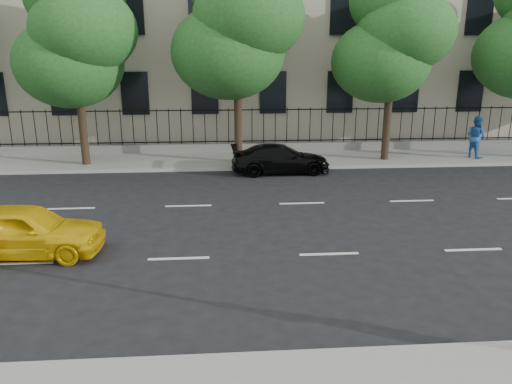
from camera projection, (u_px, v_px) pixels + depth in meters
ground at (353, 300)px, 10.96m from camera, size 120.00×120.00×0.00m
far_sidewalk at (279, 159)px, 24.34m from camera, size 60.00×4.00×0.15m
lane_markings at (314, 225)px, 15.51m from camera, size 49.60×4.62×0.01m
iron_fence at (275, 141)px, 25.81m from camera, size 30.00×0.50×2.20m
tree_b at (76, 34)px, 21.48m from camera, size 5.53×5.12×8.97m
tree_c at (238, 21)px, 21.81m from camera, size 5.89×5.50×9.80m
tree_d at (393, 35)px, 22.46m from camera, size 5.34×4.94×8.84m
yellow_taxi at (24, 230)px, 13.12m from camera, size 4.16×1.83×1.39m
black_sedan at (280, 159)px, 21.78m from camera, size 4.34×1.88×1.24m
pedestrian_far at (476, 137)px, 23.97m from camera, size 1.06×1.19×2.00m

